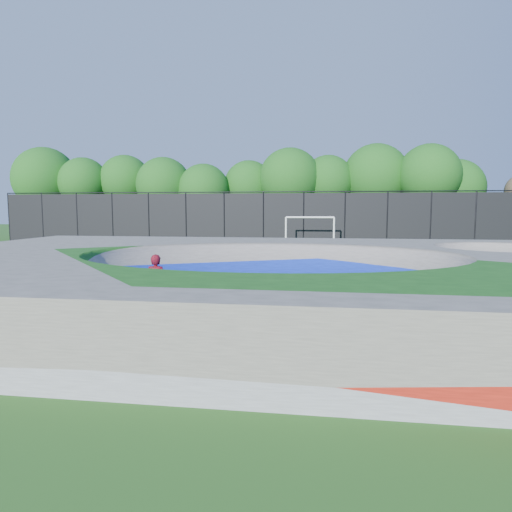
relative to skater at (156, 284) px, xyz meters
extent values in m
plane|color=#225317|center=(2.90, 1.46, -0.79)|extent=(120.00, 120.00, 0.00)
cube|color=gray|center=(2.90, 1.46, -0.04)|extent=(22.00, 14.00, 1.50)
imported|color=red|center=(0.00, 0.00, 0.00)|extent=(0.59, 0.40, 1.58)
cube|color=black|center=(0.00, 0.00, -0.77)|extent=(0.80, 0.31, 0.05)
cylinder|color=white|center=(1.81, 19.84, 0.30)|extent=(0.12, 0.12, 2.18)
cylinder|color=white|center=(5.08, 19.84, 0.30)|extent=(0.12, 0.12, 2.18)
cylinder|color=white|center=(3.45, 19.84, 1.39)|extent=(3.26, 0.12, 0.12)
cylinder|color=black|center=(-21.10, 22.46, 1.21)|extent=(0.09, 0.09, 4.00)
cylinder|color=black|center=(-18.10, 22.46, 1.21)|extent=(0.09, 0.09, 4.00)
cylinder|color=black|center=(-15.10, 22.46, 1.21)|extent=(0.09, 0.09, 4.00)
cylinder|color=black|center=(-12.10, 22.46, 1.21)|extent=(0.09, 0.09, 4.00)
cylinder|color=black|center=(-9.10, 22.46, 1.21)|extent=(0.09, 0.09, 4.00)
cylinder|color=black|center=(-6.10, 22.46, 1.21)|extent=(0.09, 0.09, 4.00)
cylinder|color=black|center=(-3.10, 22.46, 1.21)|extent=(0.09, 0.09, 4.00)
cylinder|color=black|center=(-0.10, 22.46, 1.21)|extent=(0.09, 0.09, 4.00)
cylinder|color=black|center=(2.90, 22.46, 1.21)|extent=(0.09, 0.09, 4.00)
cylinder|color=black|center=(5.90, 22.46, 1.21)|extent=(0.09, 0.09, 4.00)
cylinder|color=black|center=(8.90, 22.46, 1.21)|extent=(0.09, 0.09, 4.00)
cylinder|color=black|center=(11.90, 22.46, 1.21)|extent=(0.09, 0.09, 4.00)
cylinder|color=black|center=(14.90, 22.46, 1.21)|extent=(0.09, 0.09, 4.00)
cube|color=black|center=(2.90, 22.46, 1.21)|extent=(48.00, 0.03, 3.80)
cylinder|color=black|center=(2.90, 22.46, 3.21)|extent=(48.00, 0.08, 0.08)
cylinder|color=#402C20|center=(-20.86, 27.24, 0.86)|extent=(0.44, 0.44, 3.31)
sphere|color=#185717|center=(-20.86, 27.24, 4.66)|extent=(5.71, 5.71, 5.71)
cylinder|color=#402C20|center=(-16.90, 26.89, 0.94)|extent=(0.44, 0.44, 3.46)
sphere|color=#185717|center=(-16.90, 26.89, 4.31)|extent=(4.38, 4.38, 4.38)
cylinder|color=#402C20|center=(-13.42, 27.90, 1.00)|extent=(0.44, 0.44, 3.57)
sphere|color=#185717|center=(-13.42, 27.90, 4.49)|extent=(4.56, 4.56, 4.56)
cylinder|color=#402C20|center=(-9.34, 26.58, 0.72)|extent=(0.44, 0.44, 3.03)
sphere|color=#185717|center=(-9.34, 26.58, 4.01)|extent=(4.72, 4.72, 4.72)
cylinder|color=#402C20|center=(-5.72, 26.33, 0.57)|extent=(0.44, 0.44, 2.72)
sphere|color=#185717|center=(-5.72, 26.33, 3.56)|extent=(4.35, 4.35, 4.35)
cylinder|color=#402C20|center=(-2.12, 28.02, 0.79)|extent=(0.44, 0.44, 3.16)
sphere|color=#185717|center=(-2.12, 28.02, 3.98)|extent=(4.31, 4.31, 4.31)
cylinder|color=#402C20|center=(1.49, 27.24, 0.86)|extent=(0.44, 0.44, 3.30)
sphere|color=#185717|center=(1.49, 27.24, 4.45)|extent=(5.19, 5.19, 5.19)
cylinder|color=#402C20|center=(4.67, 27.94, 0.92)|extent=(0.44, 0.44, 3.42)
sphere|color=#185717|center=(4.67, 27.94, 4.27)|extent=(4.39, 4.39, 4.39)
cylinder|color=#402C20|center=(8.65, 28.30, 0.91)|extent=(0.44, 0.44, 3.40)
sphere|color=#185717|center=(8.65, 28.30, 4.66)|extent=(5.46, 5.46, 5.46)
cylinder|color=#402C20|center=(12.62, 26.92, 0.98)|extent=(0.44, 0.44, 3.55)
sphere|color=#185717|center=(12.62, 26.92, 4.62)|extent=(4.97, 4.97, 4.97)
cylinder|color=#402C20|center=(15.16, 28.58, 0.59)|extent=(0.44, 0.44, 2.76)
sphere|color=#185717|center=(15.16, 28.58, 3.71)|extent=(4.64, 4.64, 4.64)
camera|label=1|loc=(4.42, -11.49, 2.00)|focal=32.00mm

